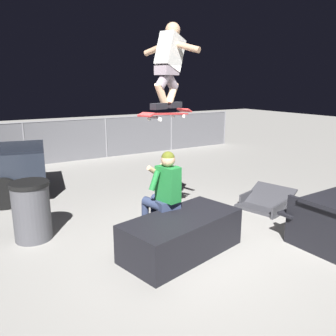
{
  "coord_description": "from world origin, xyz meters",
  "views": [
    {
      "loc": [
        -2.66,
        -3.65,
        2.27
      ],
      "look_at": [
        -0.26,
        0.32,
        1.13
      ],
      "focal_mm": 36.72,
      "sensor_mm": 36.0,
      "label": 1
    }
  ],
  "objects": [
    {
      "name": "ground_plane",
      "position": [
        0.0,
        0.0,
        0.0
      ],
      "size": [
        40.0,
        40.0,
        0.0
      ],
      "primitive_type": "plane",
      "color": "gray"
    },
    {
      "name": "ledge_box_main",
      "position": [
        -0.26,
        -0.04,
        0.26
      ],
      "size": [
        1.81,
        1.16,
        0.53
      ],
      "primitive_type": "cube",
      "rotation": [
        0.0,
        0.0,
        0.23
      ],
      "color": "black",
      "rests_on": "ground"
    },
    {
      "name": "person_sitting_on_ledge",
      "position": [
        -0.28,
        0.43,
        0.77
      ],
      "size": [
        0.59,
        0.78,
        1.36
      ],
      "color": "#2D3856",
      "rests_on": "ground"
    },
    {
      "name": "skateboard",
      "position": [
        -0.22,
        0.41,
        1.87
      ],
      "size": [
        1.01,
        0.59,
        0.13
      ],
      "color": "#B72D2D"
    },
    {
      "name": "skater_airborne",
      "position": [
        -0.17,
        0.43,
        2.55
      ],
      "size": [
        0.63,
        0.84,
        1.12
      ],
      "color": "black"
    },
    {
      "name": "kicker_ramp",
      "position": [
        2.1,
        0.64,
        0.07
      ],
      "size": [
        1.1,
        1.05,
        0.44
      ],
      "color": "#38383D",
      "rests_on": "ground"
    },
    {
      "name": "trash_bin",
      "position": [
        -1.92,
        1.46,
        0.45
      ],
      "size": [
        0.56,
        0.56,
        0.89
      ],
      "color": "#47474C",
      "rests_on": "ground"
    },
    {
      "name": "fence_back",
      "position": [
        0.0,
        6.46,
        0.67
      ],
      "size": [
        12.05,
        0.05,
        1.24
      ],
      "color": "slate",
      "rests_on": "ground"
    }
  ]
}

